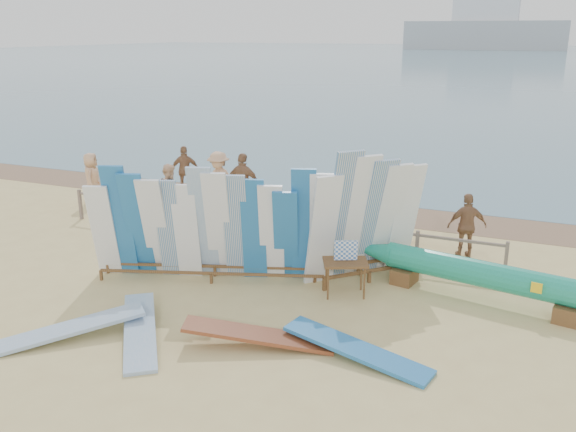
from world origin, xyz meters
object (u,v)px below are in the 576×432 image
at_px(vendor_table, 345,277).
at_px(flat_board_d, 356,358).
at_px(flat_board_b, 71,337).
at_px(flat_board_c, 259,346).
at_px(main_surfboard_rack, 212,229).
at_px(stroller, 364,226).
at_px(flat_board_a, 140,337).
at_px(beachgoer_0, 92,178).
at_px(beachgoer_extra_1, 185,170).
at_px(outrigger_canoe, 482,275).
at_px(beachgoer_3, 219,181).
at_px(beachgoer_8, 400,219).
at_px(side_surfboard_rack, 365,221).
at_px(beachgoer_7, 405,211).
at_px(beachgoer_2, 170,192).
at_px(beach_chair_left, 283,233).
at_px(beachgoer_4, 243,184).
at_px(beachgoer_10, 467,226).
at_px(beach_chair_right, 341,238).

xyz_separation_m(vendor_table, flat_board_d, (0.98, -2.43, -0.41)).
bearing_deg(flat_board_b, flat_board_c, 60.52).
height_order(main_surfboard_rack, stroller, main_surfboard_rack).
xyz_separation_m(flat_board_a, beachgoer_0, (-6.88, 7.04, 0.82)).
relative_size(stroller, beachgoer_extra_1, 0.67).
xyz_separation_m(outrigger_canoe, beachgoer_3, (-8.26, 3.84, 0.36)).
relative_size(beachgoer_3, beachgoer_8, 0.99).
distance_m(flat_board_a, beachgoer_0, 9.88).
height_order(side_surfboard_rack, flat_board_c, side_surfboard_rack).
xyz_separation_m(main_surfboard_rack, beachgoer_7, (3.41, 4.20, -0.36)).
distance_m(outrigger_canoe, beachgoer_0, 12.83).
bearing_deg(flat_board_b, vendor_table, 85.63).
bearing_deg(beachgoer_2, beachgoer_0, 18.99).
relative_size(beach_chair_left, beachgoer_4, 0.41).
height_order(main_surfboard_rack, vendor_table, main_surfboard_rack).
height_order(flat_board_b, beachgoer_0, beachgoer_0).
relative_size(beach_chair_left, beachgoer_10, 0.48).
relative_size(beachgoer_7, beachgoer_extra_1, 1.02).
relative_size(flat_board_b, beachgoer_7, 1.59).
distance_m(flat_board_d, beachgoer_8, 5.38).
distance_m(beachgoer_3, beachgoer_8, 6.35).
relative_size(beachgoer_2, beachgoer_0, 1.03).
height_order(outrigger_canoe, vendor_table, vendor_table).
bearing_deg(beachgoer_10, outrigger_canoe, 82.52).
height_order(flat_board_a, beachgoer_2, beachgoer_2).
height_order(beachgoer_8, beachgoer_0, beachgoer_8).
xyz_separation_m(flat_board_b, beach_chair_left, (1.51, 6.41, 0.23)).
relative_size(vendor_table, stroller, 1.09).
bearing_deg(beachgoer_8, flat_board_a, 73.57).
bearing_deg(flat_board_d, beachgoer_0, 71.66).
bearing_deg(stroller, beachgoer_8, -51.26).
height_order(flat_board_c, beachgoer_3, beachgoer_3).
relative_size(beachgoer_4, beachgoer_7, 1.11).
bearing_deg(side_surfboard_rack, flat_board_c, -148.65).
distance_m(vendor_table, beachgoer_4, 6.51).
height_order(side_surfboard_rack, beachgoer_3, side_surfboard_rack).
relative_size(beach_chair_right, beachgoer_3, 0.46).
distance_m(flat_board_c, beachgoer_7, 6.69).
distance_m(flat_board_b, beach_chair_right, 7.30).
relative_size(beachgoer_7, beachgoer_10, 1.05).
bearing_deg(flat_board_c, beachgoer_3, 14.78).
height_order(flat_board_c, beachgoer_extra_1, beachgoer_extra_1).
bearing_deg(main_surfboard_rack, outrigger_canoe, -6.90).
bearing_deg(beach_chair_right, beachgoer_7, 29.42).
height_order(beachgoer_7, beachgoer_8, beachgoer_8).
xyz_separation_m(side_surfboard_rack, beach_chair_right, (-1.12, 1.86, -1.12)).
relative_size(main_surfboard_rack, beachgoer_10, 3.28).
distance_m(flat_board_a, beachgoer_3, 8.38).
bearing_deg(flat_board_b, outrigger_canoe, 76.89).
height_order(beach_chair_right, beachgoer_8, beachgoer_8).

